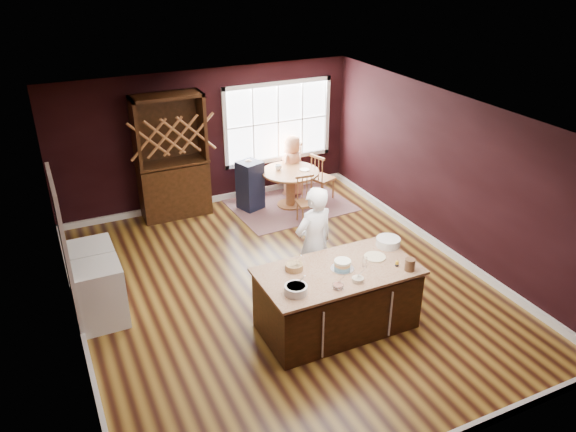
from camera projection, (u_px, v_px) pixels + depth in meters
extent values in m
plane|color=olive|center=(283.00, 287.00, 8.71)|extent=(7.00, 7.00, 0.00)
plane|color=white|center=(282.00, 118.00, 7.51)|extent=(7.00, 7.00, 0.00)
plane|color=black|center=(207.00, 139.00, 10.94)|extent=(6.00, 0.00, 6.00)
plane|color=black|center=(439.00, 354.00, 5.27)|extent=(6.00, 0.00, 6.00)
plane|color=black|center=(64.00, 253.00, 6.95)|extent=(0.00, 7.00, 7.00)
plane|color=black|center=(447.00, 175.00, 9.26)|extent=(0.00, 7.00, 7.00)
cube|color=black|center=(337.00, 301.00, 7.65)|extent=(2.06, 1.04, 0.83)
cube|color=tan|center=(338.00, 271.00, 7.43)|extent=(2.14, 1.12, 0.04)
cylinder|color=brown|center=(290.00, 204.00, 11.36)|extent=(0.53, 0.53, 0.04)
cylinder|color=brown|center=(290.00, 189.00, 11.21)|extent=(0.19, 0.19, 0.67)
cylinder|color=brown|center=(290.00, 172.00, 11.05)|extent=(1.14, 1.14, 0.04)
imported|color=white|center=(314.00, 244.00, 8.10)|extent=(0.72, 0.54, 1.78)
cylinder|color=silver|center=(296.00, 289.00, 6.91)|extent=(0.29, 0.29, 0.11)
cylinder|color=olive|center=(294.00, 267.00, 7.41)|extent=(0.24, 0.24, 0.09)
cylinder|color=silver|center=(338.00, 286.00, 7.02)|extent=(0.15, 0.15, 0.06)
cylinder|color=beige|center=(358.00, 280.00, 7.16)|extent=(0.15, 0.15, 0.06)
cylinder|color=white|center=(365.00, 262.00, 7.47)|extent=(0.07, 0.07, 0.14)
cylinder|color=#FDF8AE|center=(375.00, 257.00, 7.70)|extent=(0.30, 0.30, 0.02)
cylinder|color=silver|center=(388.00, 242.00, 7.98)|extent=(0.35, 0.35, 0.12)
cylinder|color=#522F1D|center=(410.00, 265.00, 7.38)|extent=(0.14, 0.14, 0.17)
cube|color=brown|center=(290.00, 205.00, 11.37)|extent=(2.39, 1.90, 0.01)
imported|color=tan|center=(293.00, 166.00, 11.58)|extent=(0.75, 0.65, 1.29)
cylinder|color=beige|center=(304.00, 170.00, 11.08)|extent=(0.20, 0.20, 0.01)
imported|color=white|center=(278.00, 167.00, 11.07)|extent=(0.15, 0.15, 0.10)
cube|color=#351E14|center=(172.00, 157.00, 10.48)|extent=(1.30, 0.54, 2.37)
cube|color=white|center=(101.00, 295.00, 7.72)|extent=(0.63, 0.61, 0.91)
cube|color=white|center=(94.00, 272.00, 8.24)|extent=(0.63, 0.61, 0.91)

